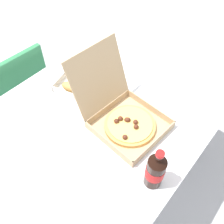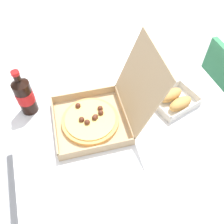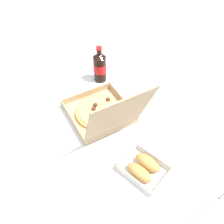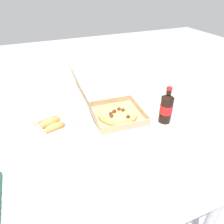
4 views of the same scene
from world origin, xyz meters
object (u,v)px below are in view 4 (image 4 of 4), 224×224
(pizza_box_open, at_px, (111,110))
(cola_bottle, at_px, (166,108))
(bread_side_box, at_px, (53,126))
(paper_menu, at_px, (48,91))

(pizza_box_open, xyz_separation_m, cola_bottle, (-0.16, -0.27, 0.05))
(pizza_box_open, relative_size, bread_side_box, 1.94)
(cola_bottle, distance_m, paper_menu, 0.89)
(bread_side_box, distance_m, cola_bottle, 0.65)
(cola_bottle, bearing_deg, bread_side_box, 74.48)
(pizza_box_open, xyz_separation_m, paper_menu, (0.50, 0.31, -0.05))
(pizza_box_open, height_order, cola_bottle, pizza_box_open)
(pizza_box_open, height_order, bread_side_box, pizza_box_open)
(bread_side_box, bearing_deg, pizza_box_open, -92.31)
(pizza_box_open, relative_size, cola_bottle, 1.92)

